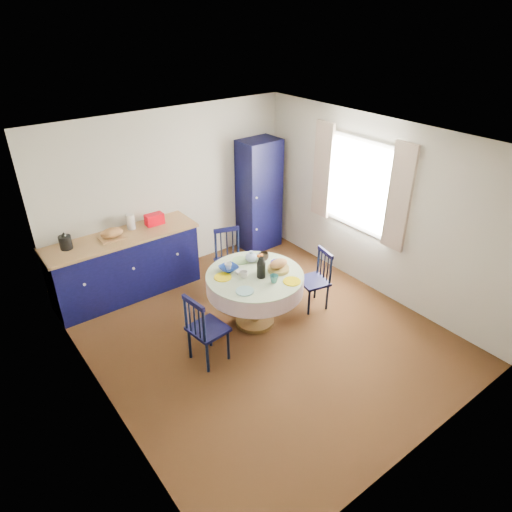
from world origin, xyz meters
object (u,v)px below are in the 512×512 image
(chair_left, at_px, (205,329))
(mug_a, at_px, (244,274))
(chair_right, at_px, (316,279))
(mug_b, at_px, (274,279))
(mug_d, at_px, (228,266))
(chair_far, at_px, (230,260))
(kitchen_counter, at_px, (125,264))
(mug_c, at_px, (264,256))
(cobalt_bowl, at_px, (229,268))
(pantry_cabinet, at_px, (259,195))
(dining_table, at_px, (255,282))

(chair_left, distance_m, mug_a, 0.86)
(chair_right, xyz_separation_m, mug_b, (-0.83, -0.10, 0.37))
(chair_right, xyz_separation_m, mug_a, (-1.06, 0.22, 0.36))
(mug_a, distance_m, mug_b, 0.39)
(mug_b, xyz_separation_m, mug_d, (-0.27, 0.59, -0.01))
(chair_far, bearing_deg, chair_right, -39.90)
(kitchen_counter, xyz_separation_m, mug_d, (0.85, -1.39, 0.31))
(mug_c, bearing_deg, mug_d, 170.43)
(chair_far, distance_m, chair_right, 1.29)
(cobalt_bowl, bearing_deg, mug_d, 62.84)
(kitchen_counter, xyz_separation_m, mug_b, (1.12, -1.98, 0.32))
(pantry_cabinet, height_order, mug_b, pantry_cabinet)
(mug_b, distance_m, cobalt_bowl, 0.64)
(kitchen_counter, relative_size, chair_far, 2.27)
(mug_a, bearing_deg, chair_left, -160.55)
(dining_table, relative_size, mug_a, 11.40)
(chair_left, xyz_separation_m, mug_d, (0.71, 0.54, 0.33))
(mug_a, bearing_deg, mug_d, 97.91)
(pantry_cabinet, relative_size, mug_c, 13.90)
(chair_right, height_order, cobalt_bowl, chair_right)
(dining_table, relative_size, chair_right, 1.46)
(mug_b, height_order, cobalt_bowl, mug_b)
(chair_far, height_order, mug_c, chair_far)
(mug_d, bearing_deg, chair_left, -142.38)
(chair_left, height_order, mug_c, chair_left)
(chair_far, distance_m, mug_d, 0.79)
(pantry_cabinet, height_order, mug_d, pantry_cabinet)
(mug_c, bearing_deg, mug_b, -115.37)
(chair_far, relative_size, mug_d, 9.90)
(chair_far, height_order, mug_d, chair_far)
(kitchen_counter, xyz_separation_m, chair_right, (1.95, -1.89, -0.05))
(mug_a, bearing_deg, pantry_cabinet, 47.56)
(mug_a, bearing_deg, mug_c, 22.33)
(pantry_cabinet, height_order, chair_right, pantry_cabinet)
(chair_right, bearing_deg, cobalt_bowl, -100.80)
(mug_a, relative_size, mug_d, 1.16)
(kitchen_counter, distance_m, pantry_cabinet, 2.49)
(kitchen_counter, distance_m, mug_a, 1.92)
(chair_far, relative_size, mug_a, 8.54)
(kitchen_counter, relative_size, mug_a, 19.40)
(chair_left, distance_m, chair_right, 1.81)
(mug_d, height_order, cobalt_bowl, mug_d)
(chair_far, height_order, cobalt_bowl, chair_far)
(chair_far, xyz_separation_m, mug_c, (0.09, -0.68, 0.33))
(pantry_cabinet, xyz_separation_m, mug_d, (-1.60, -1.43, -0.14))
(kitchen_counter, height_order, chair_left, kitchen_counter)
(dining_table, distance_m, chair_right, 0.94)
(chair_left, relative_size, mug_c, 6.86)
(kitchen_counter, bearing_deg, chair_right, -43.61)
(chair_far, distance_m, mug_c, 0.76)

